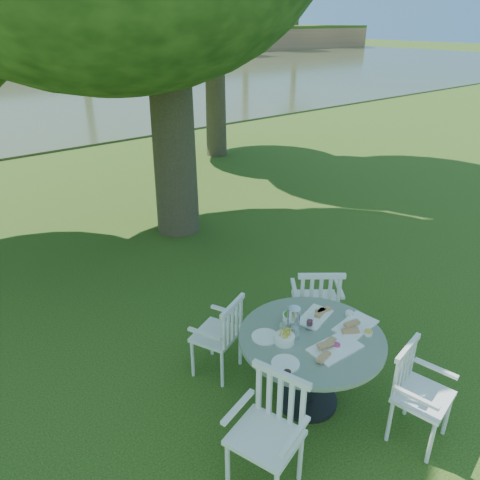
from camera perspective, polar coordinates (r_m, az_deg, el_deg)
name	(u,v)px	position (r m, az deg, el deg)	size (l,w,h in m)	color
ground	(250,307)	(5.88, 1.23, -8.16)	(140.00, 140.00, 0.00)	#1B350B
table	(311,351)	(4.30, 8.62, -13.22)	(1.28, 1.28, 0.75)	black
chair_ne	(318,301)	(5.03, 9.43, -7.37)	(0.65, 0.65, 0.95)	white
chair_nw	(224,332)	(4.62, -2.00, -11.11)	(0.55, 0.54, 0.85)	white
chair_sw	(272,422)	(3.71, 3.91, -21.29)	(0.57, 0.59, 0.94)	white
chair_se	(414,386)	(4.28, 20.44, -16.35)	(0.51, 0.49, 0.87)	white
tableware	(307,330)	(4.20, 8.18, -10.75)	(1.18, 0.75, 0.23)	white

